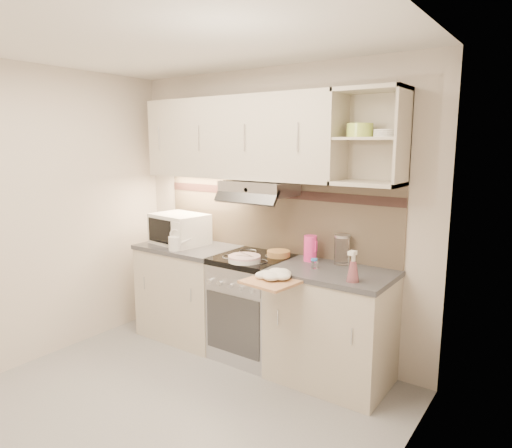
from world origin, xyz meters
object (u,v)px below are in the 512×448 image
object	(u,v)px
pink_pitcher	(310,248)
glass_jar	(342,249)
electric_range	(253,306)
plate_stack	(244,259)
spray_bottle	(353,269)
microwave	(179,229)
watering_can	(176,243)
cutting_board	(271,282)

from	to	relation	value
pink_pitcher	glass_jar	bearing A→B (deg)	15.68
electric_range	plate_stack	xyz separation A→B (m)	(0.04, -0.18, 0.47)
electric_range	spray_bottle	bearing A→B (deg)	-10.48
microwave	pink_pitcher	bearing A→B (deg)	13.12
spray_bottle	microwave	bearing A→B (deg)	177.59
microwave	watering_can	world-z (taller)	microwave
cutting_board	plate_stack	bearing A→B (deg)	155.78
electric_range	spray_bottle	world-z (taller)	spray_bottle
plate_stack	pink_pitcher	world-z (taller)	pink_pitcher
microwave	plate_stack	xyz separation A→B (m)	(0.91, -0.18, -0.12)
electric_range	pink_pitcher	bearing A→B (deg)	17.43
electric_range	microwave	distance (m)	1.05
glass_jar	microwave	bearing A→B (deg)	-172.98
microwave	cutting_board	world-z (taller)	microwave
spray_bottle	cutting_board	distance (m)	0.59
microwave	pink_pitcher	xyz separation A→B (m)	(1.34, 0.15, -0.04)
plate_stack	electric_range	bearing A→B (deg)	103.28
watering_can	glass_jar	size ratio (longest dim) A/B	0.94
electric_range	glass_jar	size ratio (longest dim) A/B	3.73
pink_pitcher	cutting_board	size ratio (longest dim) A/B	0.59
watering_can	spray_bottle	size ratio (longest dim) A/B	0.95
watering_can	glass_jar	xyz separation A→B (m)	(1.43, 0.42, 0.05)
pink_pitcher	glass_jar	xyz separation A→B (m)	(0.26, 0.05, 0.02)
watering_can	spray_bottle	bearing A→B (deg)	-15.74
electric_range	microwave	bearing A→B (deg)	179.79
glass_jar	spray_bottle	bearing A→B (deg)	-55.71
plate_stack	glass_jar	xyz separation A→B (m)	(0.69, 0.38, 0.10)
watering_can	plate_stack	xyz separation A→B (m)	(0.74, 0.04, -0.04)
microwave	pink_pitcher	size ratio (longest dim) A/B	2.61
watering_can	cutting_board	size ratio (longest dim) A/B	0.63
pink_pitcher	glass_jar	world-z (taller)	glass_jar
spray_bottle	cutting_board	world-z (taller)	spray_bottle
electric_range	cutting_board	distance (m)	0.77
electric_range	pink_pitcher	world-z (taller)	pink_pitcher
microwave	spray_bottle	bearing A→B (deg)	1.23
spray_bottle	electric_range	bearing A→B (deg)	172.83
pink_pitcher	spray_bottle	xyz separation A→B (m)	(0.52, -0.33, -0.01)
plate_stack	cutting_board	xyz separation A→B (m)	(0.43, -0.26, -0.06)
electric_range	plate_stack	size ratio (longest dim) A/B	3.38
plate_stack	pink_pitcher	size ratio (longest dim) A/B	1.26
microwave	spray_bottle	distance (m)	1.87
microwave	spray_bottle	size ratio (longest dim) A/B	2.32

